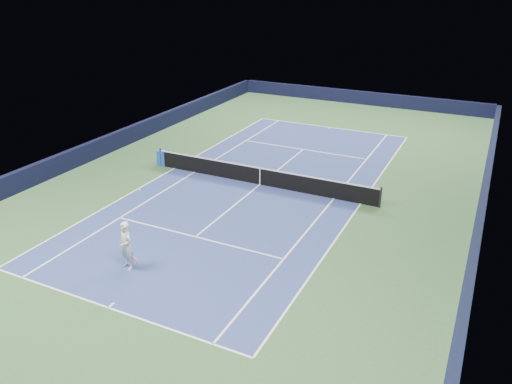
% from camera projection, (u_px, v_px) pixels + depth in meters
% --- Properties ---
extents(ground, '(40.00, 40.00, 0.00)m').
position_uv_depth(ground, '(260.00, 185.00, 26.63)').
color(ground, '#2E512C').
rests_on(ground, ground).
extents(wall_far, '(22.00, 0.35, 1.10)m').
position_uv_depth(wall_far, '(360.00, 98.00, 42.70)').
color(wall_far, black).
rests_on(wall_far, ground).
extents(wall_right, '(0.35, 40.00, 1.10)m').
position_uv_depth(wall_right, '(480.00, 215.00, 22.06)').
color(wall_right, black).
rests_on(wall_right, ground).
extents(wall_left, '(0.35, 40.00, 1.10)m').
position_uv_depth(wall_left, '(102.00, 146.00, 30.76)').
color(wall_left, black).
rests_on(wall_left, ground).
extents(court_surface, '(10.97, 23.77, 0.01)m').
position_uv_depth(court_surface, '(260.00, 185.00, 26.63)').
color(court_surface, navy).
rests_on(court_surface, ground).
extents(baseline_far, '(10.97, 0.08, 0.00)m').
position_uv_depth(baseline_far, '(330.00, 127.00, 36.39)').
color(baseline_far, white).
rests_on(baseline_far, ground).
extents(baseline_near, '(10.97, 0.08, 0.00)m').
position_uv_depth(baseline_near, '(108.00, 308.00, 16.87)').
color(baseline_near, white).
rests_on(baseline_near, ground).
extents(sideline_doubles_right, '(0.08, 23.77, 0.00)m').
position_uv_depth(sideline_doubles_right, '(361.00, 204.00, 24.43)').
color(sideline_doubles_right, white).
rests_on(sideline_doubles_right, ground).
extents(sideline_doubles_left, '(0.08, 23.77, 0.00)m').
position_uv_depth(sideline_doubles_left, '(175.00, 168.00, 28.84)').
color(sideline_doubles_left, white).
rests_on(sideline_doubles_left, ground).
extents(sideline_singles_right, '(0.08, 23.77, 0.00)m').
position_uv_depth(sideline_singles_right, '(334.00, 199.00, 24.98)').
color(sideline_singles_right, white).
rests_on(sideline_singles_right, ground).
extents(sideline_singles_left, '(0.08, 23.77, 0.00)m').
position_uv_depth(sideline_singles_left, '(195.00, 172.00, 28.29)').
color(sideline_singles_left, white).
rests_on(sideline_singles_left, ground).
extents(service_line_far, '(8.23, 0.08, 0.00)m').
position_uv_depth(service_line_far, '(303.00, 149.00, 31.89)').
color(service_line_far, white).
rests_on(service_line_far, ground).
extents(service_line_near, '(8.23, 0.08, 0.00)m').
position_uv_depth(service_line_near, '(195.00, 237.00, 21.37)').
color(service_line_near, white).
rests_on(service_line_near, ground).
extents(center_service_line, '(0.08, 12.80, 0.00)m').
position_uv_depth(center_service_line, '(260.00, 184.00, 26.63)').
color(center_service_line, white).
rests_on(center_service_line, ground).
extents(center_mark_far, '(0.08, 0.30, 0.00)m').
position_uv_depth(center_mark_far, '(330.00, 128.00, 36.27)').
color(center_mark_far, white).
rests_on(center_mark_far, ground).
extents(center_mark_near, '(0.08, 0.30, 0.00)m').
position_uv_depth(center_mark_near, '(111.00, 305.00, 16.99)').
color(center_mark_near, white).
rests_on(center_mark_near, ground).
extents(tennis_net, '(12.90, 0.10, 1.07)m').
position_uv_depth(tennis_net, '(260.00, 176.00, 26.43)').
color(tennis_net, black).
rests_on(tennis_net, ground).
extents(sponsor_cube, '(0.60, 0.52, 0.89)m').
position_uv_depth(sponsor_cube, '(163.00, 158.00, 29.19)').
color(sponsor_cube, blue).
rests_on(sponsor_cube, ground).
extents(tennis_player, '(0.90, 1.37, 2.92)m').
position_uv_depth(tennis_player, '(126.00, 246.00, 18.77)').
color(tennis_player, white).
rests_on(tennis_player, ground).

